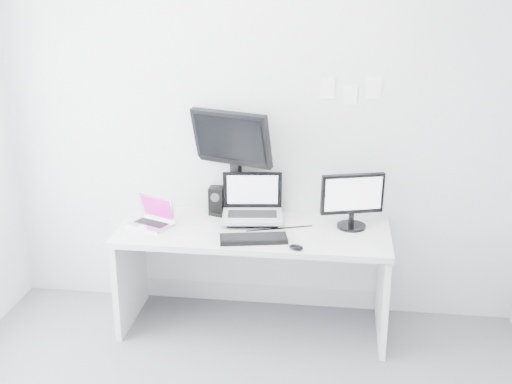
% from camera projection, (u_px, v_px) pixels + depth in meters
% --- Properties ---
extents(back_wall, '(3.60, 0.00, 3.60)m').
position_uv_depth(back_wall, '(260.00, 126.00, 4.46)').
color(back_wall, silver).
rests_on(back_wall, ground).
extents(desk, '(1.80, 0.70, 0.73)m').
position_uv_depth(desk, '(253.00, 279.00, 4.45)').
color(desk, silver).
rests_on(desk, ground).
extents(macbook, '(0.34, 0.30, 0.21)m').
position_uv_depth(macbook, '(150.00, 211.00, 4.36)').
color(macbook, silver).
rests_on(macbook, desk).
extents(speaker, '(0.11, 0.11, 0.20)m').
position_uv_depth(speaker, '(216.00, 200.00, 4.58)').
color(speaker, black).
rests_on(speaker, desk).
extents(dell_laptop, '(0.44, 0.36, 0.34)m').
position_uv_depth(dell_laptop, '(252.00, 199.00, 4.39)').
color(dell_laptop, '#AEB0B4').
rests_on(dell_laptop, desk).
extents(rear_monitor, '(0.60, 0.39, 0.77)m').
position_uv_depth(rear_monitor, '(233.00, 162.00, 4.47)').
color(rear_monitor, black).
rests_on(rear_monitor, desk).
extents(samsung_monitor, '(0.46, 0.31, 0.39)m').
position_uv_depth(samsung_monitor, '(353.00, 200.00, 4.30)').
color(samsung_monitor, black).
rests_on(samsung_monitor, desk).
extents(keyboard, '(0.45, 0.24, 0.03)m').
position_uv_depth(keyboard, '(254.00, 239.00, 4.14)').
color(keyboard, black).
rests_on(keyboard, desk).
extents(mouse, '(0.11, 0.09, 0.03)m').
position_uv_depth(mouse, '(296.00, 247.00, 4.02)').
color(mouse, black).
rests_on(mouse, desk).
extents(wall_note_0, '(0.10, 0.00, 0.14)m').
position_uv_depth(wall_note_0, '(328.00, 88.00, 4.31)').
color(wall_note_0, white).
rests_on(wall_note_0, back_wall).
extents(wall_note_1, '(0.09, 0.00, 0.13)m').
position_uv_depth(wall_note_1, '(350.00, 95.00, 4.31)').
color(wall_note_1, white).
rests_on(wall_note_1, back_wall).
extents(wall_note_2, '(0.10, 0.00, 0.14)m').
position_uv_depth(wall_note_2, '(374.00, 88.00, 4.27)').
color(wall_note_2, white).
rests_on(wall_note_2, back_wall).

